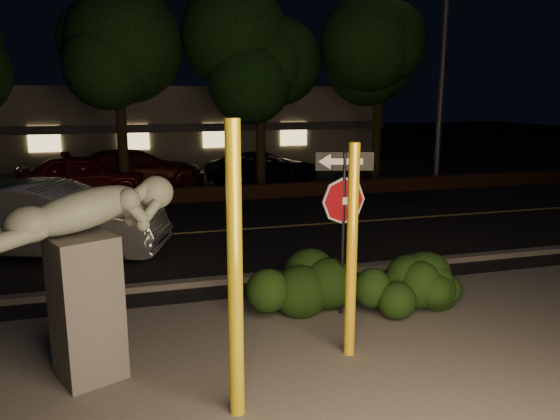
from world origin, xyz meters
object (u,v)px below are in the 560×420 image
(yellow_pole_right, at_px, (352,253))
(streetlight, at_px, (439,20))
(yellow_pole_left, at_px, (235,275))
(parked_car_darkred, at_px, (136,169))
(parked_car_dark, at_px, (264,168))
(parked_car_red, at_px, (83,175))
(sculpture, at_px, (86,261))
(signpost, at_px, (344,201))
(silver_sedan, at_px, (51,220))

(yellow_pole_right, relative_size, streetlight, 0.28)
(yellow_pole_left, distance_m, yellow_pole_right, 2.10)
(yellow_pole_left, distance_m, parked_car_darkred, 16.09)
(yellow_pole_left, height_order, parked_car_dark, yellow_pole_left)
(parked_car_dark, bearing_deg, parked_car_red, 81.63)
(yellow_pole_right, bearing_deg, parked_car_darkred, 99.78)
(sculpture, bearing_deg, yellow_pole_right, -29.62)
(signpost, bearing_deg, silver_sedan, 149.65)
(streetlight, xyz_separation_m, parked_car_red, (-13.67, 0.92, -5.72))
(sculpture, relative_size, silver_sedan, 0.50)
(silver_sedan, height_order, parked_car_darkred, silver_sedan)
(streetlight, bearing_deg, sculpture, -118.28)
(yellow_pole_left, xyz_separation_m, yellow_pole_right, (1.82, 1.02, -0.19))
(signpost, bearing_deg, sculpture, -151.27)
(sculpture, distance_m, parked_car_darkred, 14.71)
(yellow_pole_left, xyz_separation_m, parked_car_darkred, (-0.77, 16.04, -0.94))
(yellow_pole_left, height_order, parked_car_red, yellow_pole_left)
(streetlight, bearing_deg, parked_car_dark, -178.63)
(sculpture, distance_m, parked_car_dark, 15.84)
(signpost, xyz_separation_m, parked_car_red, (-4.93, 12.75, -1.19))
(signpost, height_order, streetlight, streetlight)
(sculpture, bearing_deg, signpost, -8.87)
(silver_sedan, height_order, parked_car_dark, silver_sedan)
(signpost, bearing_deg, yellow_pole_left, -119.32)
(parked_car_dark, bearing_deg, parked_car_darkred, 74.42)
(streetlight, distance_m, parked_car_red, 14.84)
(sculpture, bearing_deg, streetlight, 21.78)
(yellow_pole_left, distance_m, parked_car_dark, 16.62)
(parked_car_darkred, bearing_deg, yellow_pole_left, 174.50)
(parked_car_red, bearing_deg, parked_car_darkred, -67.55)
(signpost, bearing_deg, parked_car_darkred, 116.44)
(yellow_pole_right, relative_size, signpost, 1.11)
(yellow_pole_left, relative_size, silver_sedan, 0.66)
(sculpture, height_order, silver_sedan, sculpture)
(streetlight, height_order, parked_car_dark, streetlight)
(yellow_pole_right, distance_m, signpost, 1.53)
(signpost, relative_size, silver_sedan, 0.53)
(yellow_pole_left, height_order, silver_sedan, yellow_pole_left)
(streetlight, height_order, parked_car_darkred, streetlight)
(streetlight, xyz_separation_m, silver_sedan, (-13.82, -6.89, -5.63))
(yellow_pole_left, xyz_separation_m, signpost, (2.27, 2.41, 0.25))
(silver_sedan, bearing_deg, streetlight, -44.90)
(sculpture, relative_size, parked_car_red, 0.58)
(parked_car_red, distance_m, parked_car_darkred, 2.09)
(sculpture, bearing_deg, parked_car_red, 70.51)
(silver_sedan, bearing_deg, yellow_pole_left, -140.47)
(silver_sedan, height_order, parked_car_red, silver_sedan)
(signpost, height_order, parked_car_darkred, signpost)
(signpost, bearing_deg, streetlight, 67.44)
(parked_car_red, bearing_deg, parked_car_dark, -85.48)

